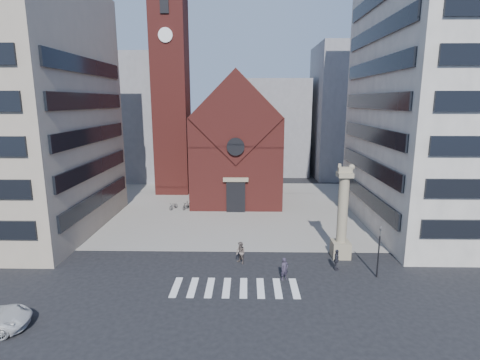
% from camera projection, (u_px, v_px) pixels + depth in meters
% --- Properties ---
extents(ground, '(120.00, 120.00, 0.00)m').
position_uv_depth(ground, '(230.00, 270.00, 31.58)').
color(ground, black).
rests_on(ground, ground).
extents(piazza, '(46.00, 30.00, 0.05)m').
position_uv_depth(piazza, '(236.00, 207.00, 50.16)').
color(piazza, gray).
rests_on(piazza, ground).
extents(zebra_crossing, '(10.20, 3.20, 0.01)m').
position_uv_depth(zebra_crossing, '(235.00, 288.00, 28.64)').
color(zebra_crossing, white).
rests_on(zebra_crossing, ground).
extents(church, '(12.00, 16.65, 18.00)m').
position_uv_depth(church, '(237.00, 143.00, 54.42)').
color(church, maroon).
rests_on(church, ground).
extents(campanile, '(5.50, 5.50, 31.20)m').
position_uv_depth(campanile, '(171.00, 89.00, 55.90)').
color(campanile, maroon).
rests_on(campanile, ground).
extents(building_left, '(18.00, 20.00, 26.00)m').
position_uv_depth(building_left, '(5.00, 111.00, 39.13)').
color(building_left, tan).
rests_on(building_left, ground).
extents(building_right, '(18.00, 22.00, 32.00)m').
position_uv_depth(building_right, '(461.00, 82.00, 39.55)').
color(building_right, beige).
rests_on(building_right, ground).
extents(bg_block_left, '(16.00, 14.00, 22.00)m').
position_uv_depth(bg_block_left, '(131.00, 118.00, 68.82)').
color(bg_block_left, gray).
rests_on(bg_block_left, ground).
extents(bg_block_mid, '(14.00, 12.00, 18.00)m').
position_uv_depth(bg_block_mid, '(270.00, 127.00, 73.63)').
color(bg_block_mid, gray).
rests_on(bg_block_mid, ground).
extents(bg_block_right, '(16.00, 14.00, 24.00)m').
position_uv_depth(bg_block_right, '(357.00, 112.00, 69.77)').
color(bg_block_right, gray).
rests_on(bg_block_right, ground).
extents(lion_column, '(1.63, 1.60, 8.68)m').
position_uv_depth(lion_column, '(342.00, 221.00, 33.61)').
color(lion_column, gray).
rests_on(lion_column, ground).
extents(traffic_light, '(0.13, 0.16, 4.30)m').
position_uv_depth(traffic_light, '(379.00, 251.00, 29.90)').
color(traffic_light, black).
rests_on(traffic_light, ground).
extents(pedestrian_0, '(0.80, 0.72, 1.83)m').
position_uv_depth(pedestrian_0, '(285.00, 269.00, 29.78)').
color(pedestrian_0, '#2E2838').
rests_on(pedestrian_0, ground).
extents(pedestrian_1, '(1.18, 1.20, 1.95)m').
position_uv_depth(pedestrian_1, '(241.00, 253.00, 32.77)').
color(pedestrian_1, '#63564F').
rests_on(pedestrian_1, ground).
extents(pedestrian_2, '(0.77, 1.15, 1.81)m').
position_uv_depth(pedestrian_2, '(336.00, 260.00, 31.50)').
color(pedestrian_2, '#27262E').
rests_on(pedestrian_2, ground).
extents(scooter_0, '(1.26, 1.83, 0.91)m').
position_uv_depth(scooter_0, '(174.00, 206.00, 49.18)').
color(scooter_0, black).
rests_on(scooter_0, piazza).
extents(scooter_1, '(1.12, 1.73, 1.01)m').
position_uv_depth(scooter_1, '(186.00, 206.00, 49.14)').
color(scooter_1, black).
rests_on(scooter_1, piazza).
extents(scooter_2, '(1.26, 1.83, 0.91)m').
position_uv_depth(scooter_2, '(199.00, 206.00, 49.12)').
color(scooter_2, black).
rests_on(scooter_2, piazza).
extents(scooter_3, '(1.12, 1.73, 1.01)m').
position_uv_depth(scooter_3, '(212.00, 206.00, 49.07)').
color(scooter_3, black).
rests_on(scooter_3, piazza).
extents(scooter_4, '(1.26, 1.83, 0.91)m').
position_uv_depth(scooter_4, '(224.00, 206.00, 49.05)').
color(scooter_4, black).
rests_on(scooter_4, piazza).
extents(scooter_5, '(1.12, 1.73, 1.01)m').
position_uv_depth(scooter_5, '(237.00, 206.00, 49.01)').
color(scooter_5, black).
rests_on(scooter_5, piazza).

